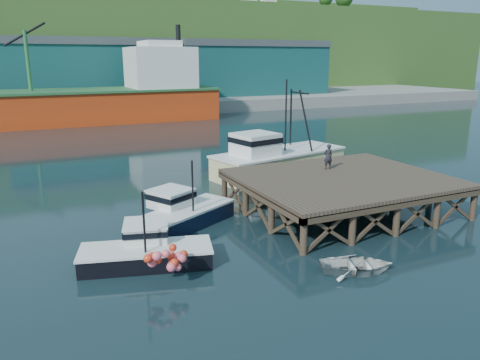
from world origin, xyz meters
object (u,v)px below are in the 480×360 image
boat_black (146,249)px  dinghy (357,265)px  boat_navy (182,212)px  trawler (277,156)px  dockworker (328,157)px

boat_black → dinghy: 9.36m
boat_navy → trawler: size_ratio=0.55×
boat_navy → dockworker: boat_navy is taller
trawler → dockworker: 7.56m
boat_navy → trawler: 13.07m
boat_navy → dinghy: (5.03, -8.84, -0.44)m
dinghy → trawler: bearing=6.0°
boat_black → boat_navy: bearing=68.7°
boat_black → dockworker: (12.96, 4.45, 2.27)m
dinghy → dockworker: 10.81m
boat_navy → boat_black: boat_navy is taller
boat_black → trawler: bearing=56.7°
boat_navy → dockworker: (9.97, 0.41, 2.17)m
dinghy → dockworker: size_ratio=1.95×
boat_black → dinghy: size_ratio=1.96×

